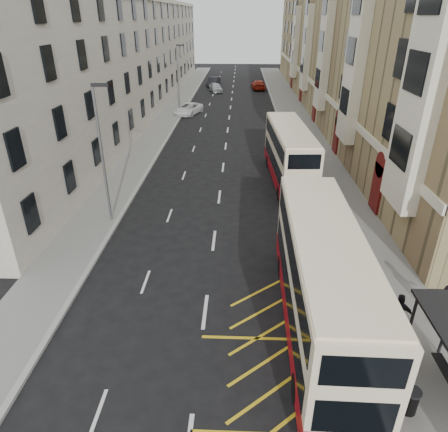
{
  "coord_description": "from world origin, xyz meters",
  "views": [
    {
      "loc": [
        1.35,
        -9.3,
        11.32
      ],
      "look_at": [
        0.65,
        7.84,
        2.64
      ],
      "focal_mm": 32.0,
      "sensor_mm": 36.0,
      "label": 1
    }
  ],
  "objects_px": {
    "litter_bin": "(410,400)",
    "car_dark": "(214,82)",
    "double_decker_rear": "(289,155)",
    "car_silver": "(216,87)",
    "street_lamp_far": "(178,75)",
    "car_red": "(258,85)",
    "pedestrian_near": "(386,343)",
    "pedestrian_mid": "(445,304)",
    "white_van": "(188,109)",
    "street_lamp_near": "(102,148)",
    "double_decker_front": "(321,281)",
    "pedestrian_far": "(398,315)"
  },
  "relations": [
    {
      "from": "white_van",
      "to": "car_dark",
      "type": "bearing_deg",
      "value": 103.69
    },
    {
      "from": "car_silver",
      "to": "car_dark",
      "type": "xyz_separation_m",
      "value": [
        -0.67,
        5.59,
        0.05
      ]
    },
    {
      "from": "double_decker_rear",
      "to": "car_silver",
      "type": "relative_size",
      "value": 2.48
    },
    {
      "from": "double_decker_front",
      "to": "pedestrian_near",
      "type": "height_order",
      "value": "double_decker_front"
    },
    {
      "from": "double_decker_front",
      "to": "car_silver",
      "type": "xyz_separation_m",
      "value": [
        -7.29,
        54.75,
        -1.53
      ]
    },
    {
      "from": "white_van",
      "to": "car_red",
      "type": "distance_m",
      "value": 21.47
    },
    {
      "from": "litter_bin",
      "to": "pedestrian_far",
      "type": "distance_m",
      "value": 3.58
    },
    {
      "from": "car_silver",
      "to": "pedestrian_mid",
      "type": "bearing_deg",
      "value": -91.58
    },
    {
      "from": "pedestrian_mid",
      "to": "street_lamp_far",
      "type": "bearing_deg",
      "value": 85.89
    },
    {
      "from": "pedestrian_near",
      "to": "car_dark",
      "type": "bearing_deg",
      "value": -96.03
    },
    {
      "from": "pedestrian_far",
      "to": "car_silver",
      "type": "xyz_separation_m",
      "value": [
        -10.26,
        55.18,
        -0.35
      ]
    },
    {
      "from": "street_lamp_near",
      "to": "car_silver",
      "type": "relative_size",
      "value": 1.88
    },
    {
      "from": "double_decker_front",
      "to": "car_dark",
      "type": "height_order",
      "value": "double_decker_front"
    },
    {
      "from": "pedestrian_near",
      "to": "car_dark",
      "type": "height_order",
      "value": "pedestrian_near"
    },
    {
      "from": "street_lamp_far",
      "to": "pedestrian_near",
      "type": "bearing_deg",
      "value": -72.23
    },
    {
      "from": "pedestrian_far",
      "to": "car_silver",
      "type": "height_order",
      "value": "pedestrian_far"
    },
    {
      "from": "street_lamp_far",
      "to": "pedestrian_far",
      "type": "xyz_separation_m",
      "value": [
        13.88,
        -39.15,
        -3.56
      ]
    },
    {
      "from": "double_decker_front",
      "to": "car_dark",
      "type": "bearing_deg",
      "value": 98.42
    },
    {
      "from": "pedestrian_mid",
      "to": "double_decker_front",
      "type": "bearing_deg",
      "value": 157.02
    },
    {
      "from": "white_van",
      "to": "pedestrian_near",
      "type": "bearing_deg",
      "value": -55.2
    },
    {
      "from": "car_dark",
      "to": "litter_bin",
      "type": "bearing_deg",
      "value": -72.49
    },
    {
      "from": "litter_bin",
      "to": "car_dark",
      "type": "xyz_separation_m",
      "value": [
        -10.19,
        64.24,
        0.15
      ]
    },
    {
      "from": "car_dark",
      "to": "pedestrian_far",
      "type": "bearing_deg",
      "value": -71.31
    },
    {
      "from": "street_lamp_far",
      "to": "car_dark",
      "type": "bearing_deg",
      "value": 82.25
    },
    {
      "from": "pedestrian_far",
      "to": "car_dark",
      "type": "bearing_deg",
      "value": -65.2
    },
    {
      "from": "double_decker_rear",
      "to": "litter_bin",
      "type": "xyz_separation_m",
      "value": [
        1.79,
        -19.71,
        -1.5
      ]
    },
    {
      "from": "pedestrian_near",
      "to": "street_lamp_far",
      "type": "bearing_deg",
      "value": -87.44
    },
    {
      "from": "white_van",
      "to": "car_red",
      "type": "bearing_deg",
      "value": 82.04
    },
    {
      "from": "litter_bin",
      "to": "car_red",
      "type": "relative_size",
      "value": 0.17
    },
    {
      "from": "pedestrian_far",
      "to": "litter_bin",
      "type": "bearing_deg",
      "value": 92.54
    },
    {
      "from": "street_lamp_far",
      "to": "pedestrian_mid",
      "type": "bearing_deg",
      "value": -67.37
    },
    {
      "from": "pedestrian_near",
      "to": "white_van",
      "type": "bearing_deg",
      "value": -88.74
    },
    {
      "from": "pedestrian_far",
      "to": "car_red",
      "type": "xyz_separation_m",
      "value": [
        -3.22,
        57.91,
        -0.32
      ]
    },
    {
      "from": "pedestrian_far",
      "to": "double_decker_rear",
      "type": "bearing_deg",
      "value": -66.55
    },
    {
      "from": "street_lamp_far",
      "to": "car_red",
      "type": "bearing_deg",
      "value": 60.4
    },
    {
      "from": "car_dark",
      "to": "car_red",
      "type": "distance_m",
      "value": 8.23
    },
    {
      "from": "street_lamp_near",
      "to": "pedestrian_near",
      "type": "height_order",
      "value": "street_lamp_near"
    },
    {
      "from": "double_decker_rear",
      "to": "car_red",
      "type": "relative_size",
      "value": 2.02
    },
    {
      "from": "car_dark",
      "to": "car_red",
      "type": "bearing_deg",
      "value": -11.84
    },
    {
      "from": "car_red",
      "to": "white_van",
      "type": "bearing_deg",
      "value": 60.44
    },
    {
      "from": "street_lamp_near",
      "to": "street_lamp_far",
      "type": "xyz_separation_m",
      "value": [
        0.0,
        30.0,
        0.0
      ]
    },
    {
      "from": "double_decker_front",
      "to": "pedestrian_near",
      "type": "bearing_deg",
      "value": -40.13
    },
    {
      "from": "street_lamp_near",
      "to": "car_dark",
      "type": "height_order",
      "value": "street_lamp_near"
    },
    {
      "from": "street_lamp_near",
      "to": "pedestrian_near",
      "type": "relative_size",
      "value": 5.03
    },
    {
      "from": "white_van",
      "to": "car_dark",
      "type": "height_order",
      "value": "car_dark"
    },
    {
      "from": "double_decker_rear",
      "to": "pedestrian_far",
      "type": "bearing_deg",
      "value": -84.34
    },
    {
      "from": "double_decker_front",
      "to": "car_dark",
      "type": "distance_m",
      "value": 60.88
    },
    {
      "from": "street_lamp_far",
      "to": "pedestrian_mid",
      "type": "relative_size",
      "value": 4.65
    },
    {
      "from": "street_lamp_far",
      "to": "litter_bin",
      "type": "height_order",
      "value": "street_lamp_far"
    },
    {
      "from": "street_lamp_far",
      "to": "white_van",
      "type": "height_order",
      "value": "street_lamp_far"
    }
  ]
}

